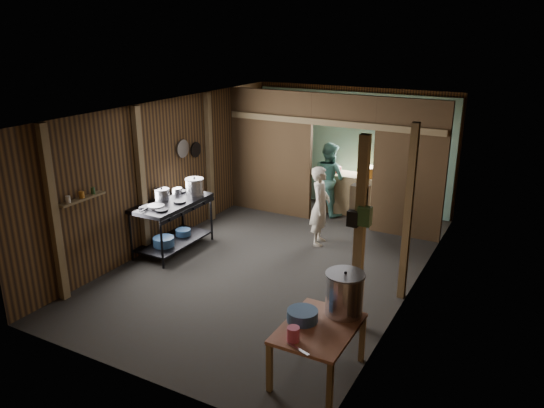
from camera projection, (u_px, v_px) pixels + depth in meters
The scene contains 43 objects.
floor at pixel (278, 262), 8.95m from camera, with size 4.50×7.00×0.00m, color #282828.
ceiling at pixel (278, 109), 8.11m from camera, with size 4.50×7.00×0.00m, color #262525.
wall_back at pixel (353, 147), 11.45m from camera, with size 4.50×0.00×2.60m, color brown.
wall_front at pixel (126, 274), 5.62m from camera, with size 4.50×0.00×2.60m, color brown.
wall_left at pixel (168, 172), 9.55m from camera, with size 0.00×7.00×2.60m, color brown.
wall_right at pixel (417, 211), 7.52m from camera, with size 0.00×7.00×2.60m, color brown.
partition_left at pixel (271, 153), 10.96m from camera, with size 1.85×0.10×2.60m, color #4C3922.
partition_right at pixel (409, 170), 9.66m from camera, with size 1.35×0.10×2.60m, color #4C3922.
partition_header at pixel (344, 110), 9.93m from camera, with size 1.30×0.10×0.60m, color #4C3922.
turquoise_panel at pixel (351, 150), 11.41m from camera, with size 4.40×0.06×2.50m, color #6AA6A2.
back_counter at pixel (355, 194), 11.14m from camera, with size 1.20×0.50×0.85m, color olive.
wall_clock at pixel (364, 122), 11.06m from camera, with size 0.20×0.20×0.03m, color silver.
post_left_a at pixel (54, 215), 7.35m from camera, with size 0.10×0.12×2.60m, color olive.
post_left_b at pixel (141, 183), 8.85m from camera, with size 0.10×0.12×2.60m, color olive.
post_left_c at pixel (210, 158), 10.51m from camera, with size 0.10×0.12×2.60m, color olive.
post_right at pixel (408, 214), 7.39m from camera, with size 0.10×0.12×2.60m, color olive.
post_free at pixel (360, 236), 6.62m from camera, with size 0.12×0.12×2.60m, color olive.
cross_beam at pixel (330, 123), 10.08m from camera, with size 4.40×0.12×0.12m, color olive.
pan_lid_big at pixel (183, 149), 9.75m from camera, with size 0.34×0.34×0.03m, color slate.
pan_lid_small at pixel (196, 150), 10.11m from camera, with size 0.30×0.30×0.03m, color black.
wall_shelf at pixel (82, 199), 7.72m from camera, with size 0.14×0.80×0.03m, color olive.
jar_white at pixel (68, 199), 7.49m from camera, with size 0.07×0.07×0.10m, color silver.
jar_yellow at pixel (82, 195), 7.70m from camera, with size 0.08×0.08×0.10m, color #B66E21.
jar_green at pixel (93, 191), 7.88m from camera, with size 0.06×0.06×0.10m, color #2B5129.
bag_white at pixel (360, 198), 6.55m from camera, with size 0.22×0.15×0.32m, color silver.
bag_green at pixel (365, 216), 6.44m from camera, with size 0.16×0.12×0.24m, color #2B5129.
bag_black at pixel (353, 219), 6.50m from camera, with size 0.14×0.10×0.20m, color black.
gas_range at pixel (173, 226), 9.30m from camera, with size 0.80×1.55×0.91m, color black, non-canonical shape.
prep_table at pixel (318, 351), 5.95m from camera, with size 0.78×1.08×0.64m, color #AC715F, non-canonical shape.
stove_pot_large at pixel (195, 188), 9.42m from camera, with size 0.33×0.33×0.34m, color #B0B0B8, non-canonical shape.
stove_pot_med at pixel (162, 195), 9.17m from camera, with size 0.27×0.27×0.23m, color #B0B0B8, non-canonical shape.
stove_saucepan at pixel (177, 191), 9.53m from camera, with size 0.18×0.18×0.11m, color #B0B0B8.
frying_pan at pixel (156, 207), 8.81m from camera, with size 0.29×0.51×0.07m, color slate, non-canonical shape.
blue_tub_front at pixel (164, 241), 9.14m from camera, with size 0.37×0.37×0.15m, color navy.
blue_tub_back at pixel (183, 232), 9.60m from camera, with size 0.28×0.28×0.11m, color navy.
stock_pot at pixel (344, 294), 6.04m from camera, with size 0.46×0.46×0.53m, color #B0B0B8, non-canonical shape.
wash_basin at pixel (302, 316), 5.95m from camera, with size 0.36×0.36×0.13m, color navy.
pink_bucket at pixel (293, 334), 5.56m from camera, with size 0.14×0.14×0.16m, color #DB4D78.
knife at pixel (298, 349), 5.43m from camera, with size 0.30×0.04×0.01m, color #B0B0B8.
yellow_tub at pixel (368, 172), 10.85m from camera, with size 0.37×0.37×0.21m, color #B66E21.
red_cup at pixel (339, 170), 11.16m from camera, with size 0.11×0.11×0.13m, color #AB2929.
cook at pixel (320, 206), 9.48m from camera, with size 0.53×0.35×1.46m, color beige.
worker_back at pixel (329, 179), 11.00m from camera, with size 0.75×0.58×1.54m, color #478279.
Camera 1 is at (3.79, -7.22, 3.82)m, focal length 34.70 mm.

